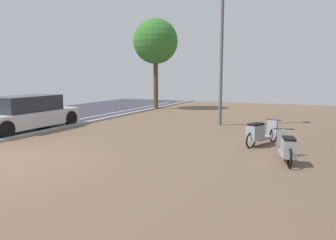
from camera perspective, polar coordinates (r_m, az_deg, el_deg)
name	(u,v)px	position (r m, az deg, el deg)	size (l,w,h in m)	color
ground	(50,171)	(8.03, -19.66, -8.31)	(21.00, 40.00, 0.13)	#2D2938
scooter_near	(287,148)	(8.61, 19.83, -4.55)	(0.67, 1.69, 0.76)	black
scooter_mid	(260,133)	(10.43, 15.51, -2.18)	(0.89, 1.69, 0.76)	black
parked_car_near	(26,114)	(13.97, -23.26, 1.01)	(1.79, 4.27, 1.34)	silver
lamp_post	(221,50)	(14.20, 9.20, 11.80)	(0.20, 0.52, 5.67)	slate
street_tree	(156,42)	(20.88, -2.16, 13.32)	(2.75, 2.75, 5.55)	brown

